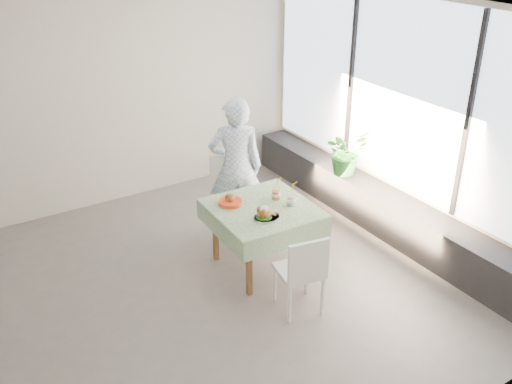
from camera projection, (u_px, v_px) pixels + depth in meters
floor at (175, 301)px, 5.79m from camera, size 6.00×6.00×0.00m
ceiling at (152, 17)px, 4.53m from camera, size 6.00×6.00×0.00m
wall_back at (82, 104)px, 7.05m from camera, size 6.00×0.02×2.80m
wall_front at (345, 332)px, 3.27m from camera, size 6.00×0.02×2.80m
wall_right at (404, 118)px, 6.59m from camera, size 0.02×5.00×2.80m
window_pane at (405, 97)px, 6.46m from camera, size 0.01×4.80×2.18m
window_ledge at (381, 210)px, 7.01m from camera, size 0.40×4.80×0.50m
cafe_table at (262, 230)px, 6.15m from camera, size 1.08×1.08×0.74m
chair_far at (232, 216)px, 6.75m from camera, size 0.62×0.62×0.99m
chair_near at (299, 286)px, 5.57m from camera, size 0.47×0.47×0.86m
diner at (236, 168)px, 6.65m from camera, size 0.74×0.64×1.72m
main_dish at (265, 214)px, 5.78m from camera, size 0.29×0.29×0.15m
juice_cup_orange at (276, 194)px, 6.16m from camera, size 0.10×0.10×0.28m
juice_cup_lemonade at (291, 199)px, 6.04m from camera, size 0.11×0.11×0.30m
second_dish at (230, 201)px, 6.07m from camera, size 0.26×0.26×0.12m
potted_plant at (346, 152)px, 7.23m from camera, size 0.54×0.47×0.60m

